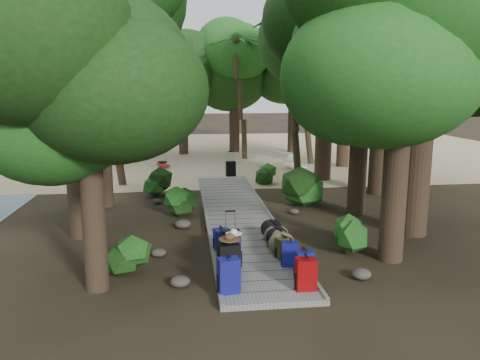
{
  "coord_description": "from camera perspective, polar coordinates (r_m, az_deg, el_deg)",
  "views": [
    {
      "loc": [
        -1.56,
        -12.63,
        3.9
      ],
      "look_at": [
        0.18,
        1.91,
        1.0
      ],
      "focal_mm": 35.0,
      "sensor_mm": 36.0,
      "label": 1
    }
  ],
  "objects": [
    {
      "name": "kayak",
      "position": [
        23.69,
        -9.42,
        2.04
      ],
      "size": [
        2.05,
        3.44,
        0.34
      ],
      "primitive_type": "ellipsoid",
      "rotation": [
        0.0,
        0.0,
        0.41
      ],
      "color": "#B10F13",
      "rests_on": "sand_beach"
    },
    {
      "name": "backpack_left_a",
      "position": [
        8.9,
        -1.4,
        -11.33
      ],
      "size": [
        0.44,
        0.34,
        0.74
      ],
      "primitive_type": null,
      "rotation": [
        0.0,
        0.0,
        0.18
      ],
      "color": "navy",
      "rests_on": "boardwalk"
    },
    {
      "name": "shrub_right_c",
      "position": [
        19.17,
        3.35,
        0.61
      ],
      "size": [
        0.86,
        0.86,
        0.77
      ],
      "primitive_type": null,
      "color": "#185118",
      "rests_on": "ground"
    },
    {
      "name": "tree_back_a",
      "position": [
        27.9,
        -7.05,
        11.17
      ],
      "size": [
        4.54,
        4.54,
        7.85
      ],
      "primitive_type": null,
      "color": "black",
      "rests_on": "ground"
    },
    {
      "name": "rock_right_a",
      "position": [
        10.18,
        14.58,
        -11.03
      ],
      "size": [
        0.41,
        0.37,
        0.22
      ],
      "primitive_type": null,
      "color": "#4C473F",
      "rests_on": "ground"
    },
    {
      "name": "tree_back_d",
      "position": [
        27.55,
        -15.54,
        10.0
      ],
      "size": [
        4.22,
        4.22,
        7.03
      ],
      "primitive_type": null,
      "color": "black",
      "rests_on": "ground"
    },
    {
      "name": "duffel_right_black",
      "position": [
        11.76,
        4.17,
        -6.39
      ],
      "size": [
        0.57,
        0.81,
        0.47
      ],
      "primitive_type": null,
      "rotation": [
        0.0,
        0.0,
        0.15
      ],
      "color": "black",
      "rests_on": "boardwalk"
    },
    {
      "name": "suitcase_on_boardwalk",
      "position": [
        10.63,
        -1.16,
        -7.79
      ],
      "size": [
        0.44,
        0.28,
        0.64
      ],
      "primitive_type": null,
      "rotation": [
        0.0,
        0.0,
        0.14
      ],
      "color": "black",
      "rests_on": "boardwalk"
    },
    {
      "name": "tree_back_c",
      "position": [
        28.74,
        6.58,
        11.98
      ],
      "size": [
        4.81,
        4.81,
        8.65
      ],
      "primitive_type": null,
      "color": "black",
      "rests_on": "ground"
    },
    {
      "name": "backpack_right_d",
      "position": [
        10.68,
        5.35,
        -8.1
      ],
      "size": [
        0.4,
        0.35,
        0.52
      ],
      "primitive_type": null,
      "rotation": [
        0.0,
        0.0,
        0.35
      ],
      "color": "#3E3F1D",
      "rests_on": "boardwalk"
    },
    {
      "name": "backpack_right_a",
      "position": [
        9.11,
        8.04,
        -11.09
      ],
      "size": [
        0.38,
        0.27,
        0.68
      ],
      "primitive_type": null,
      "rotation": [
        0.0,
        0.0,
        -0.0
      ],
      "color": "#990407",
      "rests_on": "boardwalk"
    },
    {
      "name": "backpack_left_d",
      "position": [
        11.25,
        -2.31,
        -7.01
      ],
      "size": [
        0.39,
        0.31,
        0.53
      ],
      "primitive_type": null,
      "rotation": [
        0.0,
        0.0,
        0.19
      ],
      "color": "navy",
      "rests_on": "boardwalk"
    },
    {
      "name": "shrub_left_a",
      "position": [
        10.4,
        -13.38,
        -8.63
      ],
      "size": [
        0.95,
        0.95,
        0.86
      ],
      "primitive_type": null,
      "color": "#185118",
      "rests_on": "ground"
    },
    {
      "name": "tree_right_b",
      "position": [
        13.14,
        21.79,
        17.8
      ],
      "size": [
        6.25,
        6.25,
        11.17
      ],
      "primitive_type": null,
      "color": "black",
      "rests_on": "ground"
    },
    {
      "name": "rock_right_d",
      "position": [
        17.5,
        7.95,
        -1.2
      ],
      "size": [
        0.64,
        0.57,
        0.35
      ],
      "primitive_type": null,
      "color": "#4C473F",
      "rests_on": "ground"
    },
    {
      "name": "palm_right_b",
      "position": [
        24.59,
        8.68,
        11.32
      ],
      "size": [
        4.15,
        4.15,
        8.01
      ],
      "primitive_type": null,
      "color": "#163910",
      "rests_on": "ground"
    },
    {
      "name": "shrub_right_a",
      "position": [
        11.47,
        13.5,
        -6.54
      ],
      "size": [
        1.04,
        1.04,
        0.93
      ],
      "primitive_type": null,
      "color": "#185118",
      "rests_on": "ground"
    },
    {
      "name": "palm_right_c",
      "position": [
        26.05,
        1.03,
        9.73
      ],
      "size": [
        4.07,
        4.07,
        6.47
      ],
      "primitive_type": null,
      "color": "#163910",
      "rests_on": "ground"
    },
    {
      "name": "sun_lounger",
      "position": [
        22.64,
        6.73,
        2.08
      ],
      "size": [
        1.1,
        2.08,
        0.64
      ],
      "primitive_type": null,
      "rotation": [
        0.0,
        0.0,
        0.24
      ],
      "color": "silver",
      "rests_on": "sand_beach"
    },
    {
      "name": "tree_right_f",
      "position": [
        23.76,
        12.78,
        12.06
      ],
      "size": [
        4.89,
        4.89,
        8.74
      ],
      "primitive_type": null,
      "color": "black",
      "rests_on": "ground"
    },
    {
      "name": "tree_left_c",
      "position": [
        15.83,
        -16.72,
        10.1
      ],
      "size": [
        4.28,
        4.28,
        7.45
      ],
      "primitive_type": null,
      "color": "black",
      "rests_on": "ground"
    },
    {
      "name": "rock_right_c",
      "position": [
        14.79,
        6.6,
        -3.83
      ],
      "size": [
        0.31,
        0.28,
        0.17
      ],
      "primitive_type": null,
      "color": "#4C473F",
      "rests_on": "ground"
    },
    {
      "name": "hat_brown",
      "position": [
        9.49,
        -1.3,
        -6.87
      ],
      "size": [
        0.44,
        0.44,
        0.13
      ],
      "primitive_type": null,
      "color": "#51351E",
      "rests_on": "backpack_left_b"
    },
    {
      "name": "backpack_left_c",
      "position": [
        10.05,
        -1.05,
        -8.63
      ],
      "size": [
        0.43,
        0.33,
        0.74
      ],
      "primitive_type": null,
      "rotation": [
        0.0,
        0.0,
        -0.1
      ],
      "color": "navy",
      "rests_on": "boardwalk"
    },
    {
      "name": "backpack_left_b",
      "position": [
        9.59,
        -1.39,
        -9.53
      ],
      "size": [
        0.46,
        0.36,
        0.77
      ],
      "primitive_type": null,
      "rotation": [
        0.0,
        0.0,
        0.15
      ],
      "color": "black",
      "rests_on": "boardwalk"
    },
    {
      "name": "backpack_right_c",
      "position": [
        10.22,
        6.14,
        -8.8
      ],
      "size": [
        0.4,
        0.33,
        0.59
      ],
      "primitive_type": null,
      "rotation": [
        0.0,
        0.0,
        -0.27
      ],
      "color": "navy",
      "rests_on": "boardwalk"
    },
    {
      "name": "tree_left_b",
      "position": [
        12.69,
        -19.93,
        14.42
      ],
      "size": [
        5.28,
        5.28,
        9.51
      ],
      "primitive_type": null,
      "color": "black",
      "rests_on": "ground"
    },
    {
      "name": "rock_left_d",
      "position": [
        16.24,
        -10.05,
        -2.57
      ],
      "size": [
        0.3,
        0.27,
        0.16
      ],
      "primitive_type": null,
      "color": "#4C473F",
      "rests_on": "ground"
    },
    {
      "name": "rock_right_b",
      "position": [
        12.67,
        12.58,
        -6.3
      ],
      "size": [
        0.55,
        0.49,
        0.3
      ],
      "primitive_type": null,
      "color": "#4C473F",
      "rests_on": "ground"
    },
    {
      "name": "sand_beach",
      "position": [
        28.94,
        -3.68,
        3.45
      ],
      "size": [
        40.0,
        22.0,
        0.02
      ],
      "primitive_type": "cube",
      "color": "#CFB98C",
      "rests_on": "ground"
    },
    {
      "name": "ground",
      "position": [
        13.31,
        0.21,
        -5.84
      ],
      "size": [
        120.0,
        120.0,
        0.0
      ],
      "primitive_type": "plane",
      "color": "#332719",
      "rests_on": "ground"
    },
    {
      "name": "tree_right_a",
      "position": [
        10.8,
        19.06,
        10.87
      ],
      "size": [
        4.74,
        4.74,
        7.91
      ],
      "primitive_type": null,
      "color": "black",
      "rests_on": "ground"
    },
    {
      "name": "palm_right_a",
      "position": [
        18.85,
        7.6,
        9.33
      ],
      "size": [
        3.89,
        3.89,
        6.63
      ],
      "primitive_type": null,
      "color": "#163910",
      "rests_on": "ground"
    },
    {
      "name": "boardwalk",
      "position": [
        14.25,
        -0.28,
        -4.43
      ],
      "size": [
        2.0,
        12.0,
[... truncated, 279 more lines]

